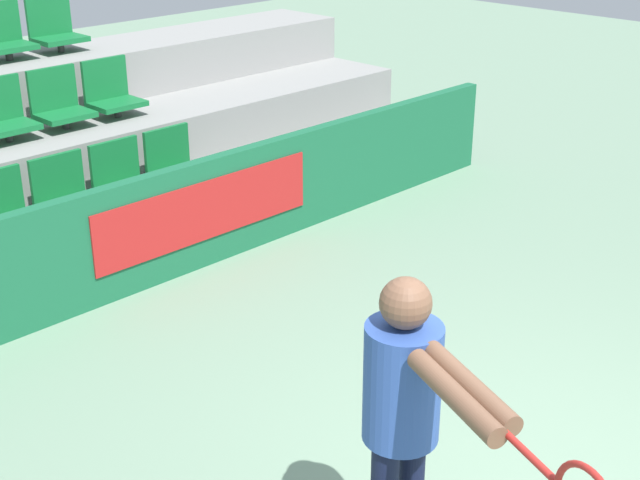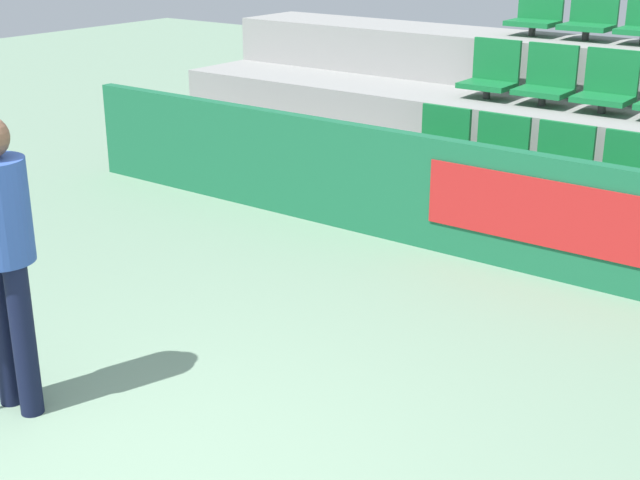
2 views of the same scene
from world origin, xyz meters
TOP-DOWN VIEW (x-y plane):
  - barrier_wall at (0.01, 4.00)m, footprint 9.02×0.14m
  - bleacher_tier_front at (0.00, 4.55)m, footprint 8.62×0.94m
  - bleacher_tier_middle at (0.00, 5.50)m, footprint 8.62×0.94m
  - bleacher_tier_back at (0.00, 6.44)m, footprint 8.62×0.94m
  - stadium_chair_0 at (-0.85, 4.68)m, footprint 0.48×0.38m
  - stadium_chair_1 at (-0.28, 4.68)m, footprint 0.48×0.38m
  - stadium_chair_2 at (0.28, 4.68)m, footprint 0.48×0.38m
  - stadium_chair_3 at (0.85, 4.68)m, footprint 0.48×0.38m
  - stadium_chair_4 at (-0.85, 5.62)m, footprint 0.48×0.38m
  - stadium_chair_5 at (-0.28, 5.62)m, footprint 0.48×0.38m
  - stadium_chair_6 at (0.28, 5.62)m, footprint 0.48×0.38m
  - stadium_chair_8 at (-0.85, 6.57)m, footprint 0.48×0.38m
  - stadium_chair_9 at (-0.28, 6.57)m, footprint 0.48×0.38m

SIDE VIEW (x-z plane):
  - bleacher_tier_front at x=0.00m, z-range 0.00..0.49m
  - barrier_wall at x=0.01m, z-range 0.00..0.96m
  - bleacher_tier_middle at x=0.00m, z-range 0.00..0.99m
  - stadium_chair_0 at x=-0.85m, z-range 0.44..0.99m
  - stadium_chair_1 at x=-0.28m, z-range 0.44..0.99m
  - stadium_chair_2 at x=0.28m, z-range 0.44..0.99m
  - stadium_chair_3 at x=0.85m, z-range 0.44..0.99m
  - bleacher_tier_back at x=0.00m, z-range 0.00..1.48m
  - stadium_chair_4 at x=-0.85m, z-range 0.94..1.48m
  - stadium_chair_5 at x=-0.28m, z-range 0.94..1.48m
  - stadium_chair_6 at x=0.28m, z-range 0.94..1.48m
  - stadium_chair_8 at x=-0.85m, z-range 1.43..1.98m
  - stadium_chair_9 at x=-0.28m, z-range 1.43..1.98m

